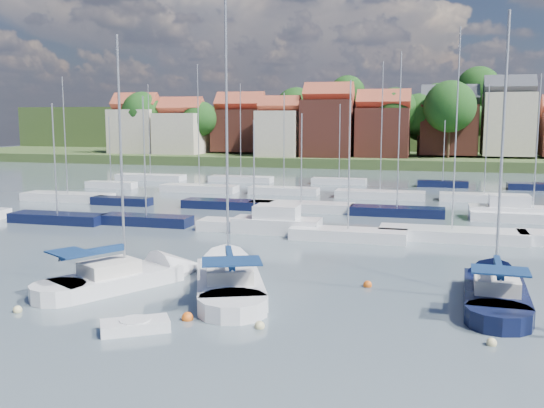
% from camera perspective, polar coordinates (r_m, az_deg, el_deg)
% --- Properties ---
extents(ground, '(260.00, 260.00, 0.00)m').
position_cam_1_polar(ground, '(67.37, 9.16, 0.17)').
color(ground, '#3F4D55').
rests_on(ground, ground).
extents(sailboat_left, '(7.81, 10.75, 14.66)m').
position_cam_1_polar(sailboat_left, '(34.92, -12.62, -6.71)').
color(sailboat_left, silver).
rests_on(sailboat_left, ground).
extents(sailboat_centre, '(7.83, 12.99, 17.14)m').
position_cam_1_polar(sailboat_centre, '(34.35, -4.22, -6.79)').
color(sailboat_centre, silver).
rests_on(sailboat_centre, ground).
extents(sailboat_navy, '(3.40, 11.27, 15.48)m').
position_cam_1_polar(sailboat_navy, '(33.71, 20.15, -7.55)').
color(sailboat_navy, black).
rests_on(sailboat_navy, ground).
extents(tender, '(3.18, 2.71, 0.63)m').
position_cam_1_polar(tender, '(27.37, -12.76, -11.13)').
color(tender, silver).
rests_on(tender, ground).
extents(buoy_b, '(0.43, 0.43, 0.43)m').
position_cam_1_polar(buoy_b, '(31.69, -22.82, -9.36)').
color(buoy_b, beige).
rests_on(buoy_b, ground).
extents(buoy_c, '(0.54, 0.54, 0.54)m').
position_cam_1_polar(buoy_c, '(28.47, -7.96, -10.76)').
color(buoy_c, '#D85914').
rests_on(buoy_c, ground).
extents(buoy_d, '(0.46, 0.46, 0.46)m').
position_cam_1_polar(buoy_d, '(27.18, -1.18, -11.60)').
color(buoy_d, beige).
rests_on(buoy_d, ground).
extents(buoy_e, '(0.48, 0.48, 0.48)m').
position_cam_1_polar(buoy_e, '(33.89, 8.98, -7.69)').
color(buoy_e, '#D85914').
rests_on(buoy_e, ground).
extents(buoy_f, '(0.43, 0.43, 0.43)m').
position_cam_1_polar(buoy_f, '(26.81, 19.95, -12.38)').
color(buoy_f, beige).
rests_on(buoy_f, ground).
extents(marina_field, '(79.62, 41.41, 15.93)m').
position_cam_1_polar(marina_field, '(62.35, 10.44, -0.09)').
color(marina_field, silver).
rests_on(marina_field, ground).
extents(far_shore_town, '(212.46, 90.00, 22.27)m').
position_cam_1_polar(far_shore_town, '(159.19, 13.54, 6.22)').
color(far_shore_town, '#3A4B25').
rests_on(far_shore_town, ground).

